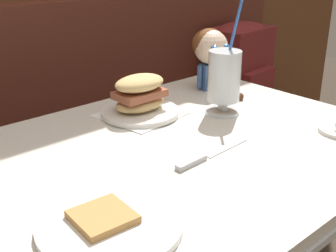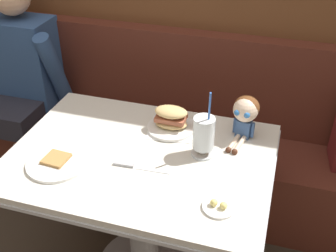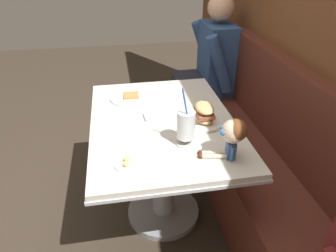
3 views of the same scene
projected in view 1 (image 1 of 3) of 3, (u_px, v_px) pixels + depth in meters
The scene contains 8 objects.
booth_bench at pixel (60, 194), 1.64m from camera, with size 2.60×0.48×1.00m.
diner_table at pixel (175, 217), 1.12m from camera, with size 1.11×0.81×0.74m.
toast_plate at pixel (109, 223), 0.75m from camera, with size 0.25×0.25×0.03m.
milkshake_glass at pixel (224, 79), 1.22m from camera, with size 0.10×0.10×0.31m.
sandwich_plate at pixel (140, 99), 1.22m from camera, with size 0.23×0.23×0.12m.
butter_knife at pixel (201, 158), 0.98m from camera, with size 0.24×0.03×0.01m.
seated_doll at pixel (211, 50), 1.42m from camera, with size 0.13×0.23×0.20m.
backpack at pixel (240, 64), 2.09m from camera, with size 0.32×0.27×0.41m.
Camera 1 is at (-0.65, -0.51, 1.19)m, focal length 47.22 mm.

